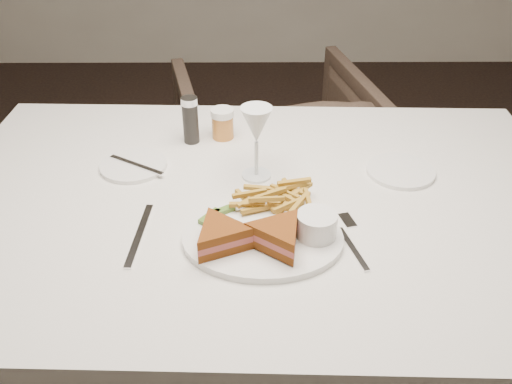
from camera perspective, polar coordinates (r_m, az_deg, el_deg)
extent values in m
plane|color=black|center=(1.97, 1.70, -14.24)|extent=(5.00, 5.00, 0.00)
cube|color=silver|center=(1.50, -0.01, -12.48)|extent=(1.45, 0.99, 0.75)
imported|color=#413228|center=(2.24, 1.91, 4.36)|extent=(0.83, 0.79, 0.72)
ellipsoid|color=white|center=(1.13, 0.68, -4.70)|extent=(0.33, 0.26, 0.01)
cube|color=silver|center=(1.17, -11.58, -4.21)|extent=(0.03, 0.21, 0.00)
cylinder|color=white|center=(1.40, -12.16, 2.63)|extent=(0.16, 0.16, 0.01)
cylinder|color=white|center=(1.39, 14.26, 2.05)|extent=(0.16, 0.16, 0.01)
cylinder|color=black|center=(1.46, -6.57, 7.16)|extent=(0.04, 0.04, 0.12)
cylinder|color=#B86F2C|center=(1.49, -3.36, 6.85)|extent=(0.06, 0.06, 0.08)
cube|color=#496E26|center=(1.19, -3.37, -1.90)|extent=(0.05, 0.04, 0.01)
cube|color=#496E26|center=(1.17, -4.66, -2.45)|extent=(0.05, 0.05, 0.01)
cylinder|color=white|center=(1.12, 6.08, -3.30)|extent=(0.08, 0.08, 0.05)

